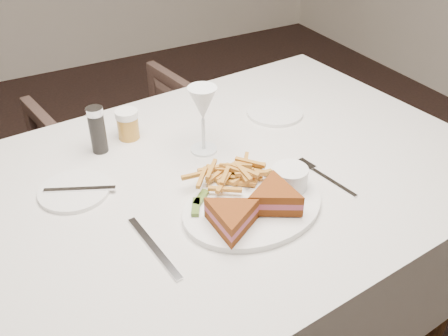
% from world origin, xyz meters
% --- Properties ---
extents(table, '(1.43, 1.02, 0.75)m').
position_xyz_m(table, '(0.31, -0.09, 0.38)').
color(table, silver).
rests_on(table, ground).
extents(chair_far, '(0.70, 0.66, 0.63)m').
position_xyz_m(chair_far, '(0.35, 0.74, 0.32)').
color(chair_far, '#4C362E').
rests_on(chair_far, ground).
extents(table_setting, '(0.76, 0.62, 0.18)m').
position_xyz_m(table_setting, '(0.31, -0.14, 0.79)').
color(table_setting, white).
rests_on(table_setting, table).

